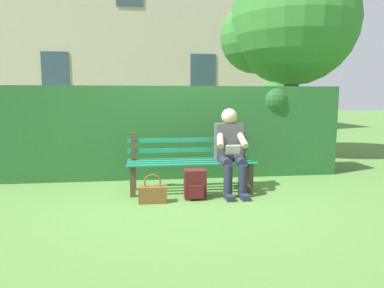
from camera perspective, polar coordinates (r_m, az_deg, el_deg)
The scene contains 8 objects.
ground at distance 5.02m, azimuth -0.15°, elevation -7.66°, with size 60.00×60.00×0.00m, color #517F38.
park_bench at distance 4.99m, azimuth -0.24°, elevation -2.89°, with size 1.78×0.52×0.82m.
person_seated at distance 4.90m, azimuth 6.26°, elevation -0.72°, with size 0.44×0.73×1.17m.
hedge_backdrop at distance 5.96m, azimuth -2.46°, elevation 2.41°, with size 5.46×0.76×1.59m.
tree at distance 8.29m, azimuth 15.15°, elevation 18.19°, with size 2.87×2.73×4.32m.
building_facade at distance 14.41m, azimuth -9.74°, elevation 18.23°, with size 10.08×3.27×8.05m.
backpack at distance 4.63m, azimuth 0.51°, elevation -6.58°, with size 0.28×0.27×0.38m.
handbag at distance 4.49m, azimuth -6.42°, elevation -8.00°, with size 0.35×0.14×0.37m.
Camera 1 is at (0.61, 4.81, 1.31)m, focal length 32.83 mm.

